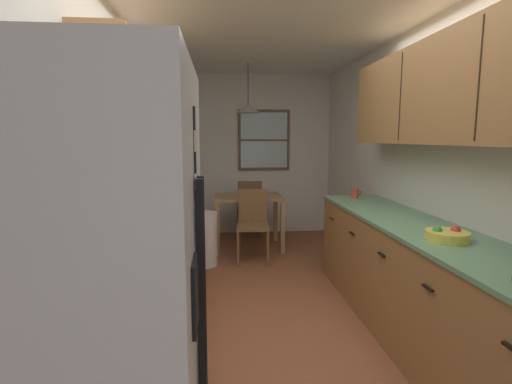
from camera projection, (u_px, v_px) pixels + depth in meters
The scene contains 23 objects.
ground_plane at pixel (271, 295), 3.81m from camera, with size 12.00×12.00×0.00m, color brown.
wall_left at pixel (125, 168), 3.51m from camera, with size 0.10×9.00×2.55m, color white.
wall_right at pixel (408, 166), 3.75m from camera, with size 0.10×9.00×2.55m, color white.
wall_back at pixel (250, 155), 6.24m from camera, with size 4.40×0.10×2.55m, color white.
ceiling_slab at pixel (272, 21), 3.45m from camera, with size 4.40×9.00×0.08m, color white.
refrigerator at pixel (91, 328), 1.32m from camera, with size 0.76×0.77×1.79m.
stove_range at pixel (127, 339), 2.07m from camera, with size 0.66×0.60×1.10m.
microwave_over_range at pixel (93, 123), 1.90m from camera, with size 0.39×0.59×0.33m.
counter_left at pixel (163, 264), 3.37m from camera, with size 0.64×2.05×0.90m.
upper_cabinets_left at pixel (138, 103), 3.12m from camera, with size 0.33×2.13×0.70m.
counter_right at pixel (420, 285), 2.88m from camera, with size 0.64×3.21×0.90m.
upper_cabinets_right at pixel (455, 90), 2.64m from camera, with size 0.33×2.89×0.75m.
dining_table at pixel (248, 205), 5.39m from camera, with size 0.93×0.73×0.75m.
dining_chair_near at pixel (253, 222), 4.85m from camera, with size 0.43×0.43×0.90m.
dining_chair_far at pixel (250, 206), 5.98m from camera, with size 0.44×0.44×0.90m.
pendant_light at pixel (248, 109), 5.21m from camera, with size 0.33×0.33×0.66m.
back_window at pixel (264, 140), 6.16m from camera, with size 0.83×0.05×0.96m.
trash_bin at pixel (203, 239), 4.68m from camera, with size 0.34×0.34×0.65m, color white.
storage_canister at pixel (141, 225), 2.48m from camera, with size 0.11×0.11×0.18m.
dish_towel at pixel (195, 318), 2.24m from camera, with size 0.02×0.16×0.24m, color silver.
mug_by_coffeemaker at pixel (355, 193), 4.16m from camera, with size 0.12×0.08×0.11m.
fruit_bowl at pixel (447, 235), 2.44m from camera, with size 0.27×0.27×0.09m.
table_serving_bowl at pixel (253, 194), 5.33m from camera, with size 0.16×0.16×0.06m, color silver.
Camera 1 is at (-0.48, -2.60, 1.55)m, focal length 26.91 mm.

